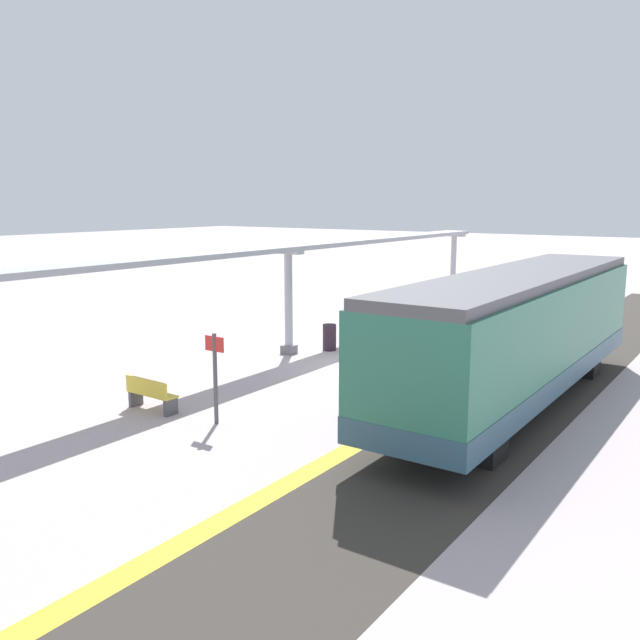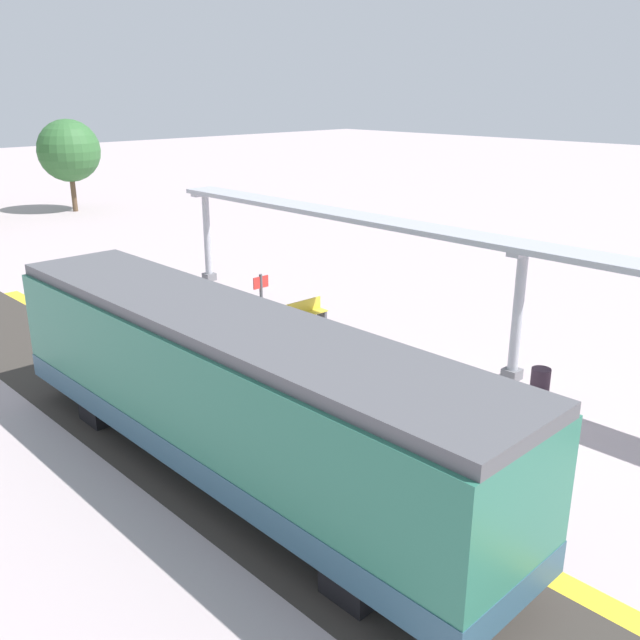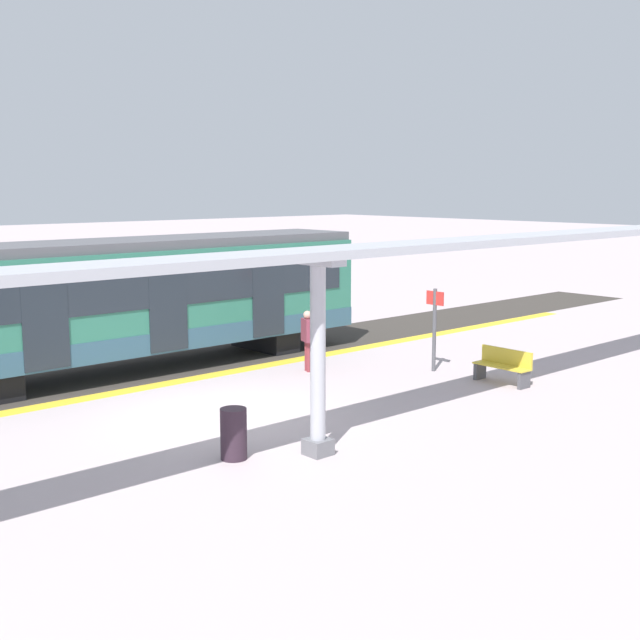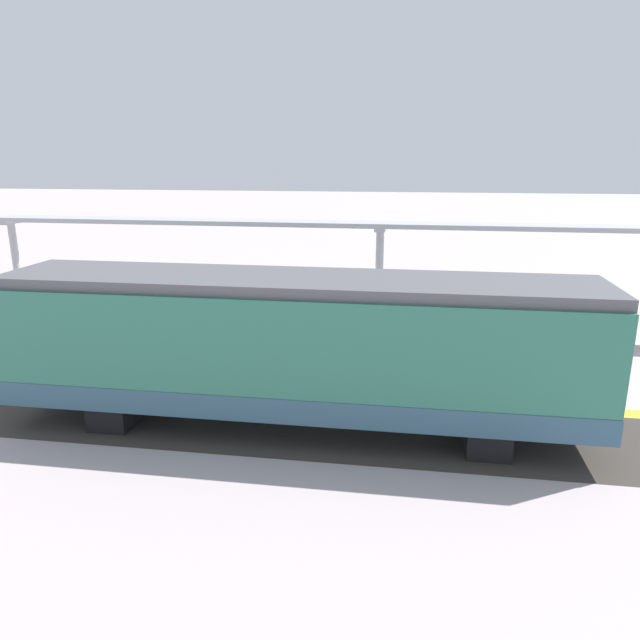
{
  "view_description": "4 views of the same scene",
  "coord_description": "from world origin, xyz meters",
  "px_view_note": "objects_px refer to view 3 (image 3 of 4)",
  "views": [
    {
      "loc": [
        -10.65,
        17.83,
        5.25
      ],
      "look_at": [
        1.0,
        1.03,
        1.6
      ],
      "focal_mm": 37.57,
      "sensor_mm": 36.0,
      "label": 1
    },
    {
      "loc": [
        -12.48,
        -9.02,
        7.51
      ],
      "look_at": [
        -1.36,
        2.54,
        2.09
      ],
      "focal_mm": 38.57,
      "sensor_mm": 36.0,
      "label": 2
    },
    {
      "loc": [
        14.02,
        -9.95,
        4.86
      ],
      "look_at": [
        -1.81,
        4.33,
        1.39
      ],
      "focal_mm": 46.53,
      "sensor_mm": 36.0,
      "label": 3
    },
    {
      "loc": [
        -17.4,
        -1.34,
        5.95
      ],
      "look_at": [
        -0.86,
        1.25,
        1.3
      ],
      "focal_mm": 33.08,
      "sensor_mm": 36.0,
      "label": 4
    }
  ],
  "objects_px": {
    "trash_bin": "(234,434)",
    "passenger_waiting_near_edge": "(307,334)",
    "platform_info_sign": "(435,322)",
    "train_near_carriage": "(142,301)",
    "bench_near_end": "(503,366)",
    "canopy_pillar_second": "(318,357)"
  },
  "relations": [
    {
      "from": "trash_bin",
      "to": "passenger_waiting_near_edge",
      "type": "bearing_deg",
      "value": 128.19
    },
    {
      "from": "trash_bin",
      "to": "platform_info_sign",
      "type": "bearing_deg",
      "value": 105.36
    },
    {
      "from": "train_near_carriage",
      "to": "passenger_waiting_near_edge",
      "type": "distance_m",
      "value": 4.47
    },
    {
      "from": "bench_near_end",
      "to": "platform_info_sign",
      "type": "relative_size",
      "value": 0.69
    },
    {
      "from": "train_near_carriage",
      "to": "bench_near_end",
      "type": "xyz_separation_m",
      "value": [
        7.4,
        5.81,
        -1.39
      ]
    },
    {
      "from": "canopy_pillar_second",
      "to": "passenger_waiting_near_edge",
      "type": "distance_m",
      "value": 6.93
    },
    {
      "from": "canopy_pillar_second",
      "to": "trash_bin",
      "type": "bearing_deg",
      "value": -123.65
    },
    {
      "from": "canopy_pillar_second",
      "to": "passenger_waiting_near_edge",
      "type": "xyz_separation_m",
      "value": [
        -5.3,
        4.39,
        -0.81
      ]
    },
    {
      "from": "train_near_carriage",
      "to": "platform_info_sign",
      "type": "relative_size",
      "value": 5.89
    },
    {
      "from": "train_near_carriage",
      "to": "canopy_pillar_second",
      "type": "distance_m",
      "value": 8.55
    },
    {
      "from": "bench_near_end",
      "to": "canopy_pillar_second",
      "type": "bearing_deg",
      "value": -81.67
    },
    {
      "from": "canopy_pillar_second",
      "to": "trash_bin",
      "type": "xyz_separation_m",
      "value": [
        -0.85,
        -1.27,
        -1.36
      ]
    },
    {
      "from": "train_near_carriage",
      "to": "trash_bin",
      "type": "height_order",
      "value": "train_near_carriage"
    },
    {
      "from": "canopy_pillar_second",
      "to": "bench_near_end",
      "type": "height_order",
      "value": "canopy_pillar_second"
    },
    {
      "from": "canopy_pillar_second",
      "to": "passenger_waiting_near_edge",
      "type": "relative_size",
      "value": 2.22
    },
    {
      "from": "passenger_waiting_near_edge",
      "to": "bench_near_end",
      "type": "bearing_deg",
      "value": 32.71
    },
    {
      "from": "bench_near_end",
      "to": "platform_info_sign",
      "type": "distance_m",
      "value": 2.24
    },
    {
      "from": "platform_info_sign",
      "to": "trash_bin",
      "type": "bearing_deg",
      "value": -74.64
    },
    {
      "from": "canopy_pillar_second",
      "to": "train_near_carriage",
      "type": "bearing_deg",
      "value": 171.12
    },
    {
      "from": "trash_bin",
      "to": "passenger_waiting_near_edge",
      "type": "relative_size",
      "value": 0.58
    },
    {
      "from": "bench_near_end",
      "to": "trash_bin",
      "type": "bearing_deg",
      "value": -88.65
    },
    {
      "from": "trash_bin",
      "to": "platform_info_sign",
      "type": "distance_m",
      "value": 8.51
    }
  ]
}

